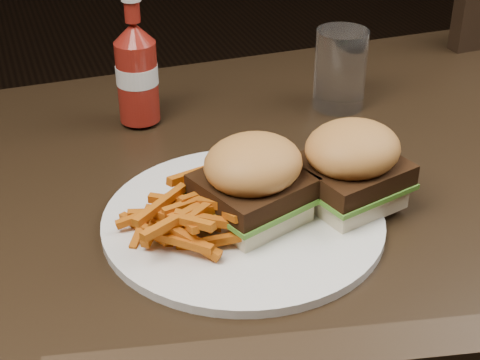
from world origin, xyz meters
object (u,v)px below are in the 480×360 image
object	(u,v)px
ketchup_bottle	(138,82)
tumbler	(340,69)
dining_table	(298,199)
chair_far	(452,149)
plate	(243,220)

from	to	relation	value
ketchup_bottle	tumbler	size ratio (longest dim) A/B	0.97
dining_table	chair_far	xyz separation A→B (m)	(0.60, 0.50, -0.30)
chair_far	plate	size ratio (longest dim) A/B	1.34
dining_table	chair_far	world-z (taller)	dining_table
chair_far	ketchup_bottle	distance (m)	0.87
chair_far	ketchup_bottle	bearing A→B (deg)	17.81
plate	ketchup_bottle	world-z (taller)	ketchup_bottle
plate	tumbler	world-z (taller)	tumbler
chair_far	tumbler	xyz separation A→B (m)	(-0.46, -0.32, 0.38)
chair_far	dining_table	bearing A→B (deg)	37.01
chair_far	tumbler	size ratio (longest dim) A/B	3.58
dining_table	tumbler	distance (m)	0.24
dining_table	chair_far	distance (m)	0.83
plate	tumbler	size ratio (longest dim) A/B	2.68
chair_far	plate	bearing A→B (deg)	36.03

